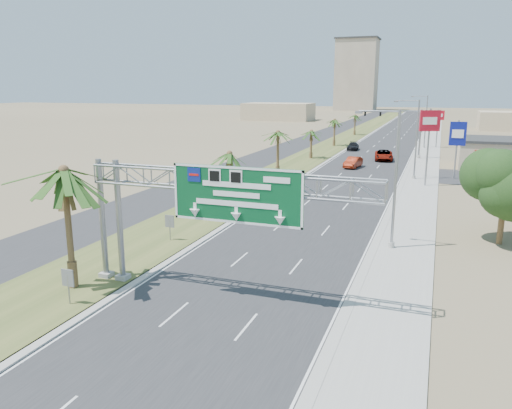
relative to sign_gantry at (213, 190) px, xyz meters
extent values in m
plane|color=#8C7A59|center=(1.06, -9.93, -6.06)|extent=(600.00, 600.00, 0.00)
cube|color=#28282B|center=(1.06, 100.07, -6.05)|extent=(12.00, 300.00, 0.02)
cube|color=#9E9B93|center=(9.56, 100.07, -6.01)|extent=(4.00, 300.00, 0.10)
cube|color=#425123|center=(-8.94, 100.07, -6.00)|extent=(7.00, 300.00, 0.12)
cube|color=#28282B|center=(-15.94, 100.07, -6.05)|extent=(8.00, 300.00, 0.02)
cylinder|color=gray|center=(-6.14, 0.07, -2.36)|extent=(0.36, 0.36, 7.40)
cylinder|color=gray|center=(-7.34, 0.07, -2.36)|extent=(0.36, 0.36, 7.40)
cube|color=#9E9B93|center=(-6.14, 0.07, -5.86)|extent=(0.70, 0.70, 0.40)
cube|color=#9E9B93|center=(-7.34, 0.07, -5.86)|extent=(0.70, 0.70, 0.40)
cube|color=#084A24|center=(1.56, -0.41, -0.06)|extent=(7.20, 0.12, 3.00)
cube|color=navy|center=(-0.84, -0.49, 0.89)|extent=(0.75, 0.03, 0.75)
cone|color=white|center=(1.56, -0.49, -1.21)|extent=(0.56, 0.56, 0.45)
cylinder|color=brown|center=(-8.14, -1.93, -2.56)|extent=(0.36, 0.36, 7.00)
cylinder|color=brown|center=(-8.14, -1.93, -5.22)|extent=(0.54, 0.54, 1.68)
cylinder|color=brown|center=(-8.44, 22.07, -3.56)|extent=(0.36, 0.36, 5.00)
cylinder|color=brown|center=(-8.44, 22.07, -5.46)|extent=(0.54, 0.54, 1.20)
cylinder|color=brown|center=(-8.44, 38.07, -3.16)|extent=(0.36, 0.36, 5.80)
cylinder|color=brown|center=(-8.44, 38.07, -5.36)|extent=(0.54, 0.54, 1.39)
cylinder|color=brown|center=(-8.44, 56.07, -3.81)|extent=(0.36, 0.36, 4.50)
cylinder|color=brown|center=(-8.44, 56.07, -5.52)|extent=(0.54, 0.54, 1.08)
cylinder|color=brown|center=(-8.44, 75.07, -3.46)|extent=(0.36, 0.36, 5.20)
cylinder|color=brown|center=(-8.44, 75.07, -5.43)|extent=(0.54, 0.54, 1.25)
cylinder|color=brown|center=(-8.44, 100.07, -3.66)|extent=(0.36, 0.36, 4.80)
cylinder|color=brown|center=(-8.44, 100.07, -5.48)|extent=(0.54, 0.54, 1.15)
cylinder|color=gray|center=(8.56, 12.07, -1.06)|extent=(0.20, 0.20, 10.00)
cylinder|color=gray|center=(7.16, 12.07, 3.79)|extent=(2.80, 0.12, 0.12)
cube|color=slate|center=(5.76, 12.07, 3.69)|extent=(0.50, 0.22, 0.18)
cylinder|color=#9E9B93|center=(8.56, 12.07, -5.81)|extent=(0.44, 0.44, 0.50)
cylinder|color=gray|center=(8.56, 42.07, -1.06)|extent=(0.20, 0.20, 10.00)
cylinder|color=gray|center=(7.16, 42.07, 3.79)|extent=(2.80, 0.12, 0.12)
cube|color=slate|center=(5.76, 42.07, 3.69)|extent=(0.50, 0.22, 0.18)
cylinder|color=#9E9B93|center=(8.56, 42.07, -5.81)|extent=(0.44, 0.44, 0.50)
cylinder|color=gray|center=(8.56, 78.07, -1.06)|extent=(0.20, 0.20, 10.00)
cylinder|color=gray|center=(7.16, 78.07, 3.79)|extent=(2.80, 0.12, 0.12)
cube|color=slate|center=(5.76, 78.07, 3.69)|extent=(0.50, 0.22, 0.18)
cylinder|color=#9E9B93|center=(8.56, 78.07, -5.81)|extent=(0.44, 0.44, 0.50)
cylinder|color=gray|center=(8.26, 62.07, -2.06)|extent=(0.28, 0.28, 8.00)
cylinder|color=gray|center=(3.26, 62.07, 1.64)|extent=(10.00, 0.18, 0.18)
cube|color=black|center=(4.76, 61.87, 1.24)|extent=(0.32, 0.18, 0.95)
cube|color=black|center=(1.76, 61.87, 1.24)|extent=(0.32, 0.18, 0.95)
cube|color=black|center=(-0.74, 61.87, 1.24)|extent=(0.32, 0.18, 0.95)
sphere|color=red|center=(4.76, 61.75, 1.54)|extent=(0.22, 0.22, 0.22)
imported|color=black|center=(8.26, 62.07, 0.94)|extent=(0.16, 0.16, 0.60)
cylinder|color=#9E9B93|center=(8.26, 62.07, -5.76)|extent=(0.56, 0.56, 0.60)
cylinder|color=brown|center=(16.06, 16.07, -4.11)|extent=(0.44, 0.44, 3.90)
sphere|color=#183512|center=(16.06, 16.07, -1.51)|extent=(4.50, 4.50, 4.50)
cylinder|color=gray|center=(-6.74, -3.93, -5.16)|extent=(0.08, 0.08, 1.80)
cube|color=slate|center=(-6.74, -3.93, -4.46)|extent=(0.75, 0.06, 0.95)
cylinder|color=gray|center=(-7.44, 8.07, -5.16)|extent=(0.08, 0.08, 1.80)
cube|color=slate|center=(-7.44, 8.07, -4.46)|extent=(0.75, 0.06, 0.95)
cube|color=tan|center=(-30.94, 240.07, 11.44)|extent=(20.00, 16.00, 35.00)
cube|color=tan|center=(-43.94, 150.07, -3.06)|extent=(24.00, 14.00, 6.00)
imported|color=black|center=(-4.41, 18.16, -5.38)|extent=(1.78, 4.04, 1.35)
imported|color=maroon|center=(-0.33, 48.87, -5.27)|extent=(2.25, 4.94, 1.57)
imported|color=gray|center=(3.06, 58.12, -5.23)|extent=(3.47, 6.24, 1.65)
imported|color=black|center=(-3.85, 70.07, -5.36)|extent=(2.26, 4.93, 1.40)
cylinder|color=gray|center=(10.06, 37.83, -1.50)|extent=(0.20, 0.20, 9.10)
cube|color=#B40E20|center=(10.06, 37.83, 1.65)|extent=(2.31, 1.27, 2.40)
cube|color=white|center=(10.06, 37.65, 1.65)|extent=(1.54, 0.74, 0.84)
cylinder|color=gray|center=(13.39, 44.43, -2.33)|extent=(0.20, 0.20, 7.46)
cube|color=navy|center=(13.39, 44.43, -0.29)|extent=(2.02, 0.53, 3.00)
cube|color=white|center=(13.39, 44.25, -0.29)|extent=(1.40, 0.20, 1.05)
cylinder|color=gray|center=(10.73, 79.85, -2.39)|extent=(0.20, 0.20, 7.33)
cube|color=red|center=(10.73, 79.85, 0.18)|extent=(2.22, 0.66, 1.80)
cube|color=white|center=(10.73, 79.67, 0.18)|extent=(1.53, 0.29, 0.63)
camera|label=1|loc=(11.22, -23.83, 5.39)|focal=35.00mm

